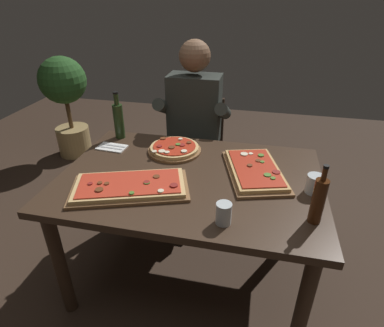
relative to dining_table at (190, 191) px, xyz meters
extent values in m
plane|color=#38281E|center=(0.00, 0.00, -0.64)|extent=(6.40, 6.40, 0.00)
cube|color=#3D2B1E|center=(0.00, 0.00, 0.08)|extent=(1.40, 0.96, 0.04)
cylinder|color=#3D2B1E|center=(-0.62, -0.40, -0.29)|extent=(0.07, 0.07, 0.70)
cylinder|color=#3D2B1E|center=(0.62, -0.40, -0.29)|extent=(0.07, 0.07, 0.70)
cylinder|color=#3D2B1E|center=(-0.62, 0.40, -0.29)|extent=(0.07, 0.07, 0.70)
cylinder|color=#3D2B1E|center=(0.62, 0.40, -0.29)|extent=(0.07, 0.07, 0.70)
cube|color=brown|center=(-0.27, -0.19, 0.10)|extent=(0.64, 0.46, 0.02)
cube|color=#DBB270|center=(-0.27, -0.19, 0.12)|extent=(0.60, 0.42, 0.02)
cube|color=red|center=(-0.27, -0.19, 0.13)|extent=(0.55, 0.38, 0.01)
cylinder|color=#4C7F2D|center=(-0.18, -0.18, 0.14)|extent=(0.03, 0.03, 0.01)
cylinder|color=maroon|center=(-0.18, -0.18, 0.14)|extent=(0.03, 0.03, 0.01)
cylinder|color=brown|center=(-0.37, -0.23, 0.14)|extent=(0.02, 0.02, 0.01)
cylinder|color=#4C7F2D|center=(-0.22, -0.28, 0.14)|extent=(0.03, 0.03, 0.01)
cylinder|color=maroon|center=(-0.45, -0.25, 0.14)|extent=(0.02, 0.02, 0.01)
cylinder|color=maroon|center=(-0.04, -0.18, 0.14)|extent=(0.04, 0.04, 0.01)
cylinder|color=brown|center=(-0.41, -0.23, 0.14)|extent=(0.03, 0.03, 0.01)
cylinder|color=brown|center=(-0.15, -0.11, 0.14)|extent=(0.03, 0.03, 0.00)
cylinder|color=beige|center=(-0.09, -0.23, 0.14)|extent=(0.03, 0.03, 0.01)
cylinder|color=brown|center=(-0.38, -0.29, 0.14)|extent=(0.04, 0.04, 0.01)
cube|color=brown|center=(0.34, 0.10, 0.10)|extent=(0.41, 0.54, 0.02)
cube|color=tan|center=(0.34, 0.10, 0.12)|extent=(0.37, 0.50, 0.02)
cube|color=#B72D19|center=(0.34, 0.10, 0.13)|extent=(0.33, 0.45, 0.01)
cylinder|color=beige|center=(0.31, 0.25, 0.14)|extent=(0.03, 0.03, 0.00)
cylinder|color=brown|center=(0.35, 0.17, 0.14)|extent=(0.03, 0.03, 0.00)
cylinder|color=brown|center=(0.31, 0.11, 0.14)|extent=(0.03, 0.03, 0.01)
cylinder|color=#4C7F2D|center=(0.37, 0.24, 0.14)|extent=(0.03, 0.03, 0.01)
cylinder|color=beige|center=(0.27, 0.23, 0.14)|extent=(0.04, 0.04, 0.01)
cylinder|color=maroon|center=(0.45, 0.07, 0.14)|extent=(0.04, 0.04, 0.00)
cylinder|color=#4C7F2D|center=(0.37, 0.16, 0.14)|extent=(0.03, 0.03, 0.00)
cylinder|color=#4C7F2D|center=(0.43, 0.00, 0.14)|extent=(0.03, 0.03, 0.01)
cylinder|color=#4C7F2D|center=(0.41, 0.03, 0.14)|extent=(0.04, 0.04, 0.00)
cylinder|color=brown|center=(-0.16, 0.26, 0.10)|extent=(0.33, 0.33, 0.02)
cylinder|color=#DBB270|center=(-0.16, 0.26, 0.12)|extent=(0.30, 0.30, 0.02)
cylinder|color=#B72D19|center=(-0.16, 0.26, 0.13)|extent=(0.26, 0.26, 0.01)
cylinder|color=brown|center=(-0.26, 0.34, 0.14)|extent=(0.04, 0.04, 0.01)
cylinder|color=#4C7F2D|center=(-0.14, 0.28, 0.14)|extent=(0.03, 0.03, 0.01)
cylinder|color=brown|center=(-0.17, 0.23, 0.14)|extent=(0.04, 0.04, 0.01)
cylinder|color=beige|center=(-0.14, 0.35, 0.14)|extent=(0.03, 0.03, 0.01)
cylinder|color=brown|center=(-0.08, 0.32, 0.14)|extent=(0.03, 0.03, 0.01)
cylinder|color=beige|center=(-0.21, 0.17, 0.14)|extent=(0.04, 0.04, 0.00)
cylinder|color=beige|center=(-0.17, 0.16, 0.14)|extent=(0.03, 0.03, 0.01)
cylinder|color=beige|center=(-0.08, 0.19, 0.14)|extent=(0.04, 0.04, 0.01)
cylinder|color=maroon|center=(-0.24, 0.23, 0.14)|extent=(0.03, 0.03, 0.01)
cylinder|color=maroon|center=(-0.11, 0.27, 0.14)|extent=(0.04, 0.04, 0.01)
cylinder|color=beige|center=(-0.25, 0.15, 0.14)|extent=(0.03, 0.03, 0.01)
cylinder|color=#47230F|center=(0.61, -0.25, 0.20)|extent=(0.06, 0.06, 0.21)
cylinder|color=#47230F|center=(0.61, -0.25, 0.33)|extent=(0.02, 0.02, 0.06)
cylinder|color=black|center=(0.61, -0.25, 0.37)|extent=(0.02, 0.02, 0.01)
cylinder|color=#233819|center=(-0.57, 0.39, 0.21)|extent=(0.07, 0.07, 0.23)
cylinder|color=#233819|center=(-0.57, 0.39, 0.36)|extent=(0.03, 0.03, 0.07)
cylinder|color=black|center=(-0.57, 0.39, 0.40)|extent=(0.03, 0.03, 0.01)
cylinder|color=silver|center=(0.23, -0.35, 0.15)|extent=(0.07, 0.07, 0.10)
cylinder|color=silver|center=(0.63, -0.02, 0.14)|extent=(0.08, 0.08, 0.10)
cube|color=white|center=(-0.56, 0.22, 0.10)|extent=(0.19, 0.12, 0.01)
cube|color=silver|center=(-0.56, 0.21, 0.10)|extent=(0.17, 0.02, 0.00)
cube|color=silver|center=(-0.56, 0.24, 0.10)|extent=(0.17, 0.03, 0.00)
cube|color=black|center=(-0.14, 0.78, -0.21)|extent=(0.44, 0.44, 0.04)
cube|color=black|center=(-0.14, 0.98, 0.02)|extent=(0.40, 0.04, 0.42)
cylinder|color=black|center=(-0.33, 0.59, -0.44)|extent=(0.04, 0.04, 0.41)
cylinder|color=black|center=(0.05, 0.59, -0.44)|extent=(0.04, 0.04, 0.41)
cylinder|color=black|center=(-0.33, 0.97, -0.44)|extent=(0.04, 0.04, 0.41)
cylinder|color=black|center=(0.05, 0.97, -0.44)|extent=(0.04, 0.04, 0.41)
cylinder|color=#23232D|center=(-0.24, 0.60, -0.42)|extent=(0.11, 0.11, 0.45)
cylinder|color=#23232D|center=(-0.04, 0.60, -0.42)|extent=(0.11, 0.11, 0.45)
cube|color=#23232D|center=(-0.14, 0.68, -0.13)|extent=(0.34, 0.40, 0.12)
cube|color=#2D332D|center=(-0.14, 0.78, 0.19)|extent=(0.38, 0.22, 0.52)
sphere|color=brown|center=(-0.14, 0.78, 0.58)|extent=(0.22, 0.22, 0.22)
cylinder|color=#2D332D|center=(-0.36, 0.73, 0.21)|extent=(0.09, 0.31, 0.21)
cylinder|color=#2D332D|center=(0.08, 0.73, 0.21)|extent=(0.09, 0.31, 0.21)
cylinder|color=tan|center=(-1.63, 1.39, -0.49)|extent=(0.34, 0.34, 0.31)
cylinder|color=brown|center=(-1.63, 1.39, -0.18)|extent=(0.04, 0.04, 0.32)
sphere|color=#285623|center=(-1.63, 1.39, 0.17)|extent=(0.47, 0.47, 0.47)
camera|label=1|loc=(0.33, -1.44, 1.00)|focal=29.89mm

